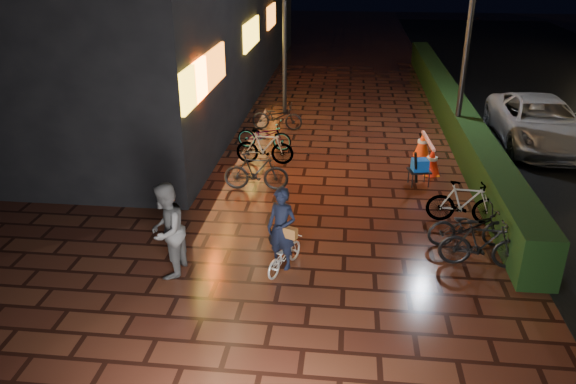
# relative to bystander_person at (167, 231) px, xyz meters

# --- Properties ---
(ground) EXTENTS (80.00, 80.00, 0.00)m
(ground) POSITION_rel_bystander_person_xyz_m (3.11, 2.08, -0.88)
(ground) COLOR #381911
(ground) RESTS_ON ground
(hedge) EXTENTS (0.70, 20.00, 1.00)m
(hedge) POSITION_rel_bystander_person_xyz_m (6.41, 10.08, -0.38)
(hedge) COLOR black
(hedge) RESTS_ON ground
(bystander_person) EXTENTS (0.71, 0.89, 1.75)m
(bystander_person) POSITION_rel_bystander_person_xyz_m (0.00, 0.00, 0.00)
(bystander_person) COLOR #4F4F51
(bystander_person) RESTS_ON ground
(van) EXTENTS (2.33, 4.93, 1.36)m
(van) POSITION_rel_bystander_person_xyz_m (8.60, 8.01, -0.19)
(van) COLOR #A6A5AA
(van) RESTS_ON ground
(lamp_post_hedge) EXTENTS (0.55, 0.24, 5.75)m
(lamp_post_hedge) POSITION_rel_bystander_person_xyz_m (6.14, 7.32, 2.29)
(lamp_post_hedge) COLOR black
(lamp_post_hedge) RESTS_ON ground
(lamp_post_sf) EXTENTS (0.50, 0.15, 5.26)m
(lamp_post_sf) POSITION_rel_bystander_person_xyz_m (0.86, 10.52, 2.02)
(lamp_post_sf) COLOR black
(lamp_post_sf) RESTS_ON ground
(cyclist) EXTENTS (0.81, 1.21, 1.64)m
(cyclist) POSITION_rel_bystander_person_xyz_m (2.00, 0.34, -0.27)
(cyclist) COLOR silver
(cyclist) RESTS_ON ground
(traffic_barrier) EXTENTS (0.55, 1.78, 0.72)m
(traffic_barrier) POSITION_rel_bystander_person_xyz_m (5.20, 6.02, -0.52)
(traffic_barrier) COLOR #F8240D
(traffic_barrier) RESTS_ON ground
(cart_assembly) EXTENTS (0.58, 0.61, 0.96)m
(cart_assembly) POSITION_rel_bystander_person_xyz_m (4.84, 4.58, -0.38)
(cart_assembly) COLOR black
(cart_assembly) RESTS_ON ground
(parked_bikes_storefront) EXTENTS (1.85, 5.31, 0.93)m
(parked_bikes_storefront) POSITION_rel_bystander_person_xyz_m (0.84, 6.36, -0.43)
(parked_bikes_storefront) COLOR black
(parked_bikes_storefront) RESTS_ON ground
(parked_bikes_hedge) EXTENTS (1.70, 2.33, 0.93)m
(parked_bikes_hedge) POSITION_rel_bystander_person_xyz_m (5.56, 1.71, -0.43)
(parked_bikes_hedge) COLOR black
(parked_bikes_hedge) RESTS_ON ground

